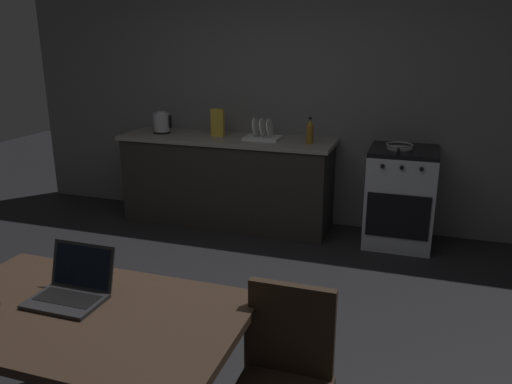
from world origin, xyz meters
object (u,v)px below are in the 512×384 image
object	(u,v)px
dining_table	(84,326)
frying_pan	(399,146)
chair	(284,376)
dish_rack	(263,135)
electric_kettle	(162,123)
cereal_box	(218,123)
bottle	(310,131)
laptop	(71,289)
stove_oven	(400,197)

from	to	relation	value
dining_table	frying_pan	size ratio (longest dim) A/B	3.34
chair	dish_rack	xyz separation A→B (m)	(-1.02, 2.91, 0.45)
dining_table	chair	bearing A→B (deg)	11.70
electric_kettle	cereal_box	bearing A→B (deg)	1.86
dining_table	bottle	world-z (taller)	bottle
chair	laptop	xyz separation A→B (m)	(-0.96, -0.09, 0.29)
chair	dish_rack	world-z (taller)	dish_rack
stove_oven	bottle	world-z (taller)	bottle
bottle	dish_rack	bearing A→B (deg)	174.03
dining_table	stove_oven	bearing A→B (deg)	69.20
electric_kettle	cereal_box	size ratio (longest dim) A/B	0.81
frying_pan	dish_rack	size ratio (longest dim) A/B	1.22
stove_oven	bottle	size ratio (longest dim) A/B	3.63
stove_oven	dining_table	xyz separation A→B (m)	(-1.17, -3.08, 0.23)
chair	dish_rack	size ratio (longest dim) A/B	2.58
cereal_box	bottle	bearing A→B (deg)	-4.19
bottle	cereal_box	xyz separation A→B (m)	(-0.96, 0.07, 0.02)
dining_table	dish_rack	size ratio (longest dim) A/B	4.07
bottle	cereal_box	size ratio (longest dim) A/B	0.91
stove_oven	cereal_box	size ratio (longest dim) A/B	3.29
dish_rack	electric_kettle	bearing A→B (deg)	180.00
electric_kettle	bottle	distance (m)	1.57
dining_table	electric_kettle	xyz separation A→B (m)	(-1.26, 3.08, 0.33)
frying_pan	cereal_box	bearing A→B (deg)	178.41
dining_table	electric_kettle	distance (m)	3.35
dish_rack	bottle	bearing A→B (deg)	-5.97
stove_oven	frying_pan	xyz separation A→B (m)	(-0.05, -0.03, 0.48)
frying_pan	dish_rack	bearing A→B (deg)	178.71
dining_table	cereal_box	distance (m)	3.19
stove_oven	electric_kettle	distance (m)	2.50
laptop	frying_pan	size ratio (longest dim) A/B	0.77
dining_table	cereal_box	size ratio (longest dim) A/B	5.03
stove_oven	dining_table	distance (m)	3.30
bottle	frying_pan	bearing A→B (deg)	1.48
dining_table	dish_rack	distance (m)	3.10
chair	bottle	distance (m)	2.95
chair	electric_kettle	xyz separation A→B (m)	(-2.11, 2.91, 0.51)
laptop	cereal_box	size ratio (longest dim) A/B	1.16
chair	bottle	size ratio (longest dim) A/B	3.51
stove_oven	electric_kettle	xyz separation A→B (m)	(-2.43, 0.00, 0.56)
laptop	cereal_box	bearing A→B (deg)	93.83
laptop	chair	bearing A→B (deg)	-0.64
stove_oven	laptop	bearing A→B (deg)	-113.17
frying_pan	laptop	bearing A→B (deg)	-112.61
stove_oven	dining_table	bearing A→B (deg)	-110.80
stove_oven	chair	xyz separation A→B (m)	(-0.32, -2.90, 0.05)
laptop	frying_pan	bearing A→B (deg)	61.20
stove_oven	dish_rack	xyz separation A→B (m)	(-1.34, 0.00, 0.50)
laptop	cereal_box	world-z (taller)	cereal_box
bottle	frying_pan	world-z (taller)	bottle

